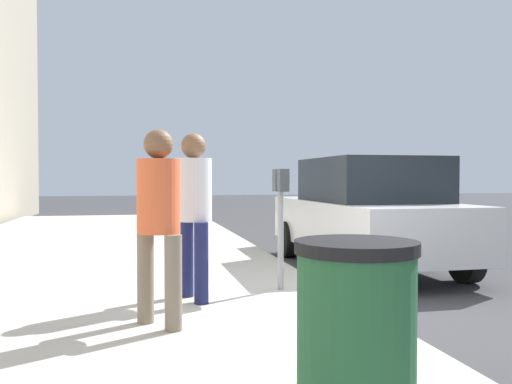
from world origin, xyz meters
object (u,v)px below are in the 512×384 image
pedestrian_bystander (159,211)px  parked_sedan_near (366,213)px  trash_bin (356,346)px  parking_meter (281,203)px  pedestrian_at_meter (194,202)px

pedestrian_bystander → parked_sedan_near: bearing=6.0°
trash_bin → parking_meter: bearing=-9.7°
parked_sedan_near → trash_bin: parked_sedan_near is taller
parked_sedan_near → parking_meter: bearing=134.8°
pedestrian_at_meter → pedestrian_bystander: 1.04m
parking_meter → pedestrian_at_meter: (-0.31, 1.05, 0.04)m
parking_meter → parked_sedan_near: parked_sedan_near is taller
trash_bin → pedestrian_at_meter: bearing=7.2°
pedestrian_at_meter → trash_bin: (-3.34, -0.42, -0.55)m
parked_sedan_near → trash_bin: size_ratio=4.36×
parking_meter → parked_sedan_near: 2.76m
parking_meter → parked_sedan_near: size_ratio=0.32×
pedestrian_bystander → pedestrian_at_meter: bearing=29.8°
parking_meter → pedestrian_at_meter: 1.09m
pedestrian_bystander → parked_sedan_near: (3.21, -3.40, -0.27)m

